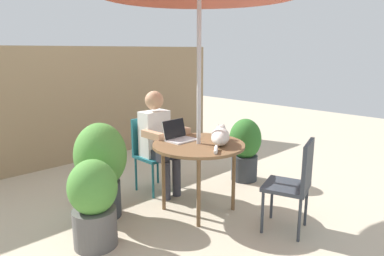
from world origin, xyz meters
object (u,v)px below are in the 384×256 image
object	(u,v)px
laptop	(178,134)
patio_table	(199,150)
chair_occupied	(151,148)
potted_plant_corner	(94,202)
potted_plant_near_fence	(245,147)
chair_empty	(296,179)
potted_plant_by_chair	(101,165)
person_seated	(158,137)
cat	(220,136)

from	to	relation	value
laptop	patio_table	bearing A→B (deg)	-78.16
patio_table	chair_occupied	size ratio (longest dim) A/B	1.08
potted_plant_corner	potted_plant_near_fence	bearing A→B (deg)	1.97
chair_empty	potted_plant_by_chair	distance (m)	1.92
person_seated	cat	world-z (taller)	person_seated
chair_empty	potted_plant_near_fence	world-z (taller)	chair_empty
laptop	person_seated	bearing A→B (deg)	82.13
cat	potted_plant_by_chair	xyz separation A→B (m)	(-0.97, 0.75, -0.27)
potted_plant_by_chair	person_seated	bearing A→B (deg)	6.01
cat	potted_plant_corner	bearing A→B (deg)	167.17
patio_table	cat	size ratio (longest dim) A/B	1.77
person_seated	laptop	distance (m)	0.42
patio_table	chair_occupied	xyz separation A→B (m)	(0.00, 0.83, -0.15)
laptop	potted_plant_corner	world-z (taller)	laptop
person_seated	potted_plant_by_chair	distance (m)	0.83
person_seated	potted_plant_by_chair	xyz separation A→B (m)	(-0.82, -0.09, -0.14)
person_seated	cat	size ratio (longest dim) A/B	2.26
potted_plant_by_chair	potted_plant_near_fence	bearing A→B (deg)	-11.21
chair_occupied	potted_plant_corner	xyz separation A→B (m)	(-1.16, -0.70, -0.12)
person_seated	laptop	size ratio (longest dim) A/B	4.02
patio_table	potted_plant_corner	xyz separation A→B (m)	(-1.16, 0.13, -0.27)
patio_table	potted_plant_by_chair	distance (m)	1.01
potted_plant_near_fence	potted_plant_corner	world-z (taller)	potted_plant_near_fence
chair_occupied	person_seated	xyz separation A→B (m)	(0.00, -0.16, 0.17)
chair_empty	potted_plant_near_fence	xyz separation A→B (m)	(0.76, 1.17, -0.08)
patio_table	potted_plant_by_chair	bearing A→B (deg)	144.34
patio_table	potted_plant_by_chair	world-z (taller)	potted_plant_by_chair
person_seated	potted_plant_by_chair	world-z (taller)	person_seated
person_seated	potted_plant_corner	size ratio (longest dim) A/B	1.56
patio_table	cat	distance (m)	0.27
laptop	chair_occupied	bearing A→B (deg)	84.32
patio_table	laptop	world-z (taller)	laptop
potted_plant_near_fence	potted_plant_by_chair	size ratio (longest dim) A/B	0.83
chair_occupied	person_seated	distance (m)	0.23
cat	patio_table	bearing A→B (deg)	132.50
potted_plant_near_fence	cat	bearing A→B (deg)	-157.98
laptop	potted_plant_by_chair	bearing A→B (deg)	157.25
person_seated	potted_plant_corner	bearing A→B (deg)	-155.05
chair_empty	laptop	xyz separation A→B (m)	(-0.38, 1.23, 0.28)
potted_plant_near_fence	potted_plant_corner	xyz separation A→B (m)	(-2.24, -0.08, -0.03)
patio_table	cat	xyz separation A→B (m)	(0.15, -0.17, 0.15)
patio_table	chair_empty	world-z (taller)	chair_empty
person_seated	potted_plant_by_chair	bearing A→B (deg)	-173.99
laptop	cat	xyz separation A→B (m)	(0.21, -0.43, 0.02)
patio_table	potted_plant_by_chair	xyz separation A→B (m)	(-0.82, 0.59, -0.12)
chair_occupied	laptop	xyz separation A→B (m)	(-0.06, -0.56, 0.28)
cat	chair_empty	bearing A→B (deg)	-77.85
potted_plant_by_chair	cat	bearing A→B (deg)	-37.81
patio_table	person_seated	bearing A→B (deg)	90.00
person_seated	potted_plant_corner	distance (m)	1.31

